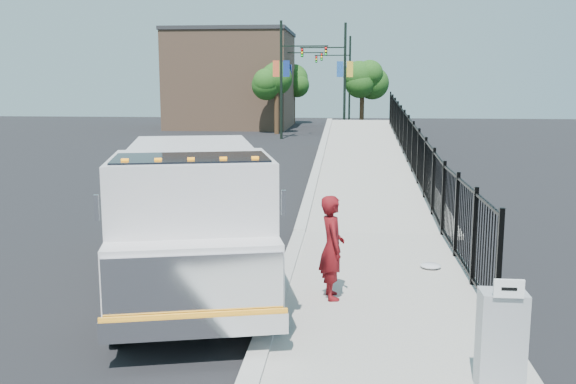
{
  "coord_description": "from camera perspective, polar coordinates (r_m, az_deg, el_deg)",
  "views": [
    {
      "loc": [
        1.22,
        -11.81,
        3.84
      ],
      "look_at": [
        -0.1,
        2.0,
        1.48
      ],
      "focal_mm": 40.0,
      "sensor_mm": 36.0,
      "label": 1
    }
  ],
  "objects": [
    {
      "name": "light_pole_2",
      "position": [
        54.2,
        0.05,
        10.23
      ],
      "size": [
        3.77,
        0.22,
        8.0
      ],
      "color": "black",
      "rests_on": "ground"
    },
    {
      "name": "utility_cabinet",
      "position": [
        8.41,
        18.41,
        -12.44
      ],
      "size": [
        0.55,
        0.4,
        1.25
      ],
      "primitive_type": "cube",
      "color": "gray",
      "rests_on": "sidewalk"
    },
    {
      "name": "tree_1",
      "position": [
        50.16,
        6.63,
        9.71
      ],
      "size": [
        2.33,
        2.33,
        5.16
      ],
      "color": "#382314",
      "rests_on": "ground"
    },
    {
      "name": "building",
      "position": [
        56.74,
        -4.97,
        9.8
      ],
      "size": [
        10.0,
        10.0,
        8.0
      ],
      "primitive_type": "cube",
      "color": "#8C664C",
      "rests_on": "ground"
    },
    {
      "name": "truck",
      "position": [
        12.4,
        -8.5,
        -1.09
      ],
      "size": [
        4.43,
        8.41,
        2.75
      ],
      "rotation": [
        0.0,
        0.0,
        0.25
      ],
      "color": "black",
      "rests_on": "ground"
    },
    {
      "name": "sidewalk",
      "position": [
        10.54,
        9.12,
        -11.48
      ],
      "size": [
        3.55,
        12.0,
        0.12
      ],
      "primitive_type": "cube",
      "color": "#9E998E",
      "rests_on": "ground"
    },
    {
      "name": "ramp",
      "position": [
        28.09,
        7.28,
        1.74
      ],
      "size": [
        3.95,
        24.06,
        3.19
      ],
      "primitive_type": "cube",
      "rotation": [
        0.06,
        0.0,
        0.0
      ],
      "color": "#9E998E",
      "rests_on": "ground"
    },
    {
      "name": "worker",
      "position": [
        11.17,
        3.93,
        -4.92
      ],
      "size": [
        0.57,
        0.74,
        1.82
      ],
      "primitive_type": "imported",
      "rotation": [
        0.0,
        0.0,
        1.79
      ],
      "color": "maroon",
      "rests_on": "sidewalk"
    },
    {
      "name": "light_pole_1",
      "position": [
        46.27,
        4.69,
        10.29
      ],
      "size": [
        3.78,
        0.22,
        8.0
      ],
      "color": "black",
      "rests_on": "ground"
    },
    {
      "name": "debris",
      "position": [
        13.44,
        12.56,
        -6.41
      ],
      "size": [
        0.42,
        0.42,
        0.11
      ],
      "primitive_type": "ellipsoid",
      "color": "silver",
      "rests_on": "sidewalk"
    },
    {
      "name": "arrow_sign",
      "position": [
        7.97,
        19.04,
        -8.12
      ],
      "size": [
        0.35,
        0.04,
        0.22
      ],
      "primitive_type": "cube",
      "color": "white",
      "rests_on": "utility_cabinet"
    },
    {
      "name": "ground",
      "position": [
        12.48,
        -0.41,
        -8.25
      ],
      "size": [
        120.0,
        120.0,
        0.0
      ],
      "primitive_type": "plane",
      "color": "black",
      "rests_on": "ground"
    },
    {
      "name": "light_pole_0",
      "position": [
        44.5,
        -0.21,
        10.35
      ],
      "size": [
        3.78,
        0.22,
        8.0
      ],
      "color": "black",
      "rests_on": "ground"
    },
    {
      "name": "curb",
      "position": [
        10.58,
        -1.54,
        -11.15
      ],
      "size": [
        0.3,
        12.0,
        0.16
      ],
      "primitive_type": "cube",
      "color": "#ADAAA3",
      "rests_on": "ground"
    },
    {
      "name": "tree_2",
      "position": [
        61.8,
        0.48,
        9.78
      ],
      "size": [
        2.78,
        2.78,
        5.39
      ],
      "color": "#382314",
      "rests_on": "ground"
    },
    {
      "name": "light_pole_3",
      "position": [
        59.25,
        5.2,
        10.14
      ],
      "size": [
        3.77,
        0.22,
        8.0
      ],
      "color": "black",
      "rests_on": "ground"
    },
    {
      "name": "tree_0",
      "position": [
        48.85,
        -1.02,
        9.79
      ],
      "size": [
        2.52,
        2.52,
        5.26
      ],
      "color": "#382314",
      "rests_on": "ground"
    },
    {
      "name": "iron_fence",
      "position": [
        24.11,
        10.99,
        2.49
      ],
      "size": [
        0.1,
        28.0,
        1.8
      ],
      "primitive_type": "cube",
      "color": "black",
      "rests_on": "ground"
    }
  ]
}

